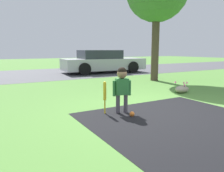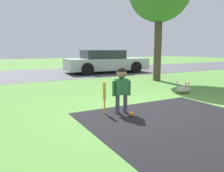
# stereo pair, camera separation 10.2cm
# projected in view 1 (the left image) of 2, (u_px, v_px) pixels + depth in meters

# --- Properties ---
(ground_plane) EXTENTS (60.00, 60.00, 0.00)m
(ground_plane) POSITION_uv_depth(u_px,v_px,m) (167.00, 114.00, 4.42)
(ground_plane) COLOR #518438
(street_strip) EXTENTS (40.00, 6.00, 0.01)m
(street_strip) POSITION_uv_depth(u_px,v_px,m) (52.00, 73.00, 11.94)
(street_strip) COLOR #4C4C51
(street_strip) RESTS_ON ground
(child) EXTENTS (0.37, 0.21, 0.94)m
(child) POSITION_uv_depth(u_px,v_px,m) (122.00, 84.00, 4.39)
(child) COLOR #4C4751
(child) RESTS_ON ground
(baseball_bat) EXTENTS (0.06, 0.06, 0.66)m
(baseball_bat) POSITION_uv_depth(u_px,v_px,m) (105.00, 93.00, 4.37)
(baseball_bat) COLOR yellow
(baseball_bat) RESTS_ON ground
(sports_ball) EXTENTS (0.10, 0.10, 0.10)m
(sports_ball) POSITION_uv_depth(u_px,v_px,m) (132.00, 114.00, 4.25)
(sports_ball) COLOR orange
(sports_ball) RESTS_ON ground
(parked_car) EXTENTS (4.70, 2.28, 1.26)m
(parked_car) POSITION_uv_depth(u_px,v_px,m) (103.00, 62.00, 12.34)
(parked_car) COLOR #B7B7BC
(parked_car) RESTS_ON ground
(flower_bed) EXTENTS (0.72, 0.35, 0.41)m
(flower_bed) POSITION_uv_depth(u_px,v_px,m) (183.00, 84.00, 6.54)
(flower_bed) COLOR #38702D
(flower_bed) RESTS_ON ground
(edging_rock) EXTENTS (0.47, 0.33, 0.22)m
(edging_rock) POSITION_uv_depth(u_px,v_px,m) (182.00, 89.00, 6.56)
(edging_rock) COLOR #9E937F
(edging_rock) RESTS_ON ground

